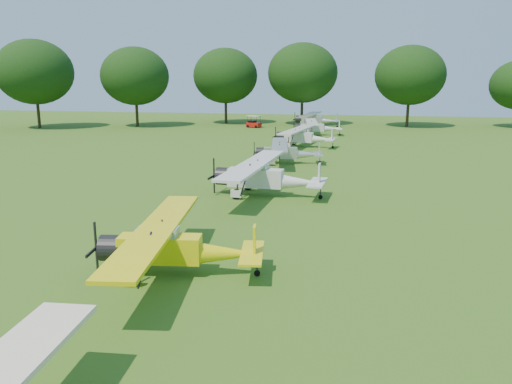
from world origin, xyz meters
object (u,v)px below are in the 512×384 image
aircraft_2 (173,245)px  golf_cart (254,124)px  aircraft_7 (315,118)px  aircraft_6 (316,126)px  aircraft_3 (264,175)px  aircraft_5 (303,136)px  aircraft_4 (286,151)px

aircraft_2 → golf_cart: (-9.13, 57.74, -0.58)m
golf_cart → aircraft_7: bearing=39.2°
aircraft_6 → golf_cart: (-10.19, 8.72, -0.57)m
aircraft_7 → aircraft_3: bearing=-83.5°
golf_cart → aircraft_5: bearing=-45.3°
aircraft_4 → aircraft_5: size_ratio=0.90×
aircraft_4 → aircraft_6: aircraft_6 is taller
aircraft_3 → aircraft_4: bearing=94.8°
aircraft_5 → golf_cart: aircraft_5 is taller
aircraft_2 → aircraft_6: aircraft_2 is taller
aircraft_2 → aircraft_4: bearing=80.3°
aircraft_4 → golf_cart: (-9.60, 31.77, -0.51)m
aircraft_2 → aircraft_6: 49.03m
aircraft_3 → aircraft_4: 12.50m
aircraft_2 → aircraft_7: (-0.12, 60.99, 0.10)m
aircraft_2 → aircraft_5: aircraft_5 is taller
aircraft_4 → golf_cart: aircraft_4 is taller
aircraft_2 → aircraft_4: aircraft_2 is taller
aircraft_4 → aircraft_2: bearing=-100.0°
aircraft_7 → aircraft_6: bearing=-79.2°
aircraft_6 → aircraft_3: bearing=-97.7°
aircraft_2 → aircraft_6: size_ratio=1.01×
golf_cart → aircraft_2: bearing=-61.7°
aircraft_7 → aircraft_2: bearing=-84.7°
aircraft_5 → aircraft_3: bearing=-82.0°
aircraft_3 → golf_cart: bearing=105.6°
aircraft_2 → aircraft_7: bearing=81.5°
aircraft_6 → golf_cart: 13.43m
aircraft_3 → aircraft_6: aircraft_3 is taller
aircraft_5 → aircraft_6: aircraft_5 is taller
aircraft_3 → golf_cart: size_ratio=4.89×
aircraft_6 → golf_cart: aircraft_6 is taller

